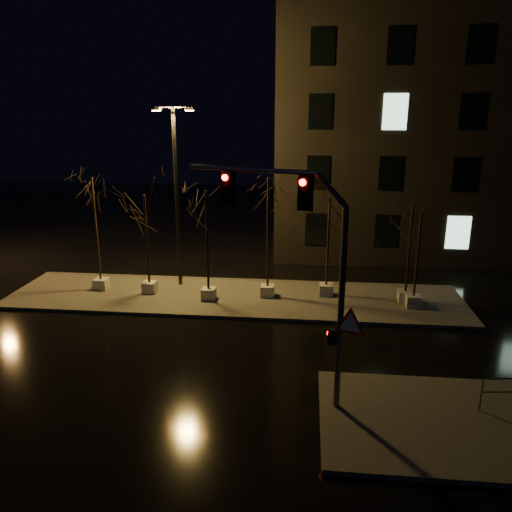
# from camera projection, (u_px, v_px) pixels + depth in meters

# --- Properties ---
(ground) EXTENTS (90.00, 90.00, 0.00)m
(ground) POSITION_uv_depth(u_px,v_px,m) (211.00, 356.00, 18.68)
(ground) COLOR black
(ground) RESTS_ON ground
(median) EXTENTS (22.00, 5.00, 0.15)m
(median) POSITION_uv_depth(u_px,v_px,m) (234.00, 297.00, 24.39)
(median) COLOR #44423D
(median) RESTS_ON ground
(sidewalk_corner) EXTENTS (7.00, 5.00, 0.15)m
(sidewalk_corner) POSITION_uv_depth(u_px,v_px,m) (440.00, 422.00, 14.56)
(sidewalk_corner) COLOR #44423D
(sidewalk_corner) RESTS_ON ground
(building) EXTENTS (25.00, 12.00, 15.00)m
(building) POSITION_uv_depth(u_px,v_px,m) (473.00, 133.00, 32.38)
(building) COLOR black
(building) RESTS_ON ground
(tree_0) EXTENTS (1.80, 1.80, 5.77)m
(tree_0) POSITION_uv_depth(u_px,v_px,m) (94.00, 204.00, 24.07)
(tree_0) COLOR beige
(tree_0) RESTS_ON median
(tree_1) EXTENTS (1.80, 1.80, 5.04)m
(tree_1) POSITION_uv_depth(u_px,v_px,m) (145.00, 217.00, 23.76)
(tree_1) COLOR beige
(tree_1) RESTS_ON median
(tree_2) EXTENTS (1.80, 1.80, 5.38)m
(tree_2) POSITION_uv_depth(u_px,v_px,m) (206.00, 216.00, 22.78)
(tree_2) COLOR beige
(tree_2) RESTS_ON median
(tree_3) EXTENTS (1.80, 1.80, 5.93)m
(tree_3) POSITION_uv_depth(u_px,v_px,m) (268.00, 205.00, 23.07)
(tree_3) COLOR beige
(tree_3) RESTS_ON median
(tree_4) EXTENTS (1.80, 1.80, 4.93)m
(tree_4) POSITION_uv_depth(u_px,v_px,m) (329.00, 220.00, 23.44)
(tree_4) COLOR beige
(tree_4) RESTS_ON median
(tree_5) EXTENTS (1.80, 1.80, 4.77)m
(tree_5) POSITION_uv_depth(u_px,v_px,m) (411.00, 227.00, 22.58)
(tree_5) COLOR beige
(tree_5) RESTS_ON median
(tree_6) EXTENTS (1.80, 1.80, 4.52)m
(tree_6) POSITION_uv_depth(u_px,v_px,m) (419.00, 234.00, 22.05)
(tree_6) COLOR beige
(tree_6) RESTS_ON median
(traffic_signal_mast) EXTENTS (5.47, 2.11, 7.09)m
(traffic_signal_mast) POSITION_uv_depth(u_px,v_px,m) (305.00, 255.00, 14.44)
(traffic_signal_mast) COLOR #53555A
(traffic_signal_mast) RESTS_ON sidewalk_corner
(streetlight_main) EXTENTS (2.21, 0.77, 8.91)m
(streetlight_main) POSITION_uv_depth(u_px,v_px,m) (176.00, 186.00, 24.58)
(streetlight_main) COLOR black
(streetlight_main) RESTS_ON median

